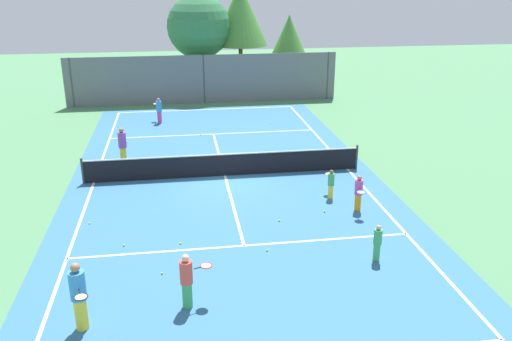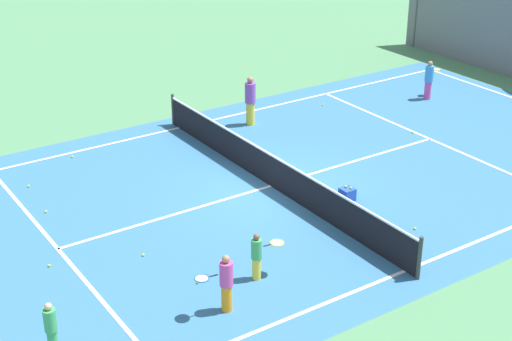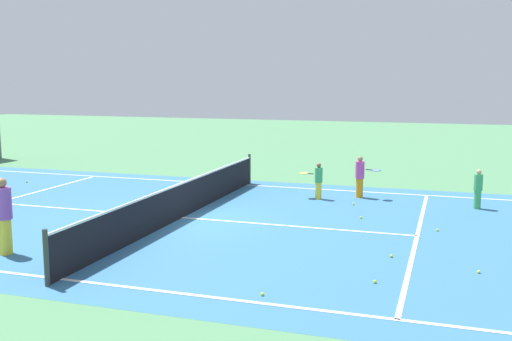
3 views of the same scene
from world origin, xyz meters
The scene contains 27 objects.
ground_plane centered at (0.00, 0.00, 0.00)m, with size 80.00×80.00×0.00m, color #4C8456.
court_surface centered at (0.00, 0.00, 0.00)m, with size 13.00×25.00×0.01m.
tennis_net centered at (0.00, 0.00, 0.51)m, with size 11.90×0.10×1.10m.
perimeter_fence centered at (0.00, 14.00, 1.60)m, with size 18.00×0.12×3.20m.
tree_0 centered at (-0.09, 16.67, 4.73)m, with size 4.38×4.38×6.94m.
tree_1 centered at (6.46, 17.37, 3.94)m, with size 2.64×2.64×5.44m.
tree_2 centered at (2.87, 17.12, 5.52)m, with size 3.88×3.88×7.69m.
player_0 centered at (-4.43, 2.21, 0.88)m, with size 0.37×0.37×1.72m.
player_1 centered at (3.83, -3.04, 0.62)m, with size 0.38×0.83×1.18m.
player_2 centered at (-1.88, -9.47, 0.80)m, with size 0.91×0.58×1.55m.
player_3 centered at (4.50, -4.32, 0.71)m, with size 0.44×0.87×1.37m.
player_4 centered at (3.86, -7.92, 0.61)m, with size 0.26×0.26×1.20m.
player_5 centered at (-4.49, -9.99, 0.94)m, with size 0.57×0.97×1.82m.
player_6 centered at (-2.92, 9.23, 0.77)m, with size 0.54×0.90×1.48m.
ball_crate centered at (1.91, 1.24, 0.18)m, with size 0.36×0.37×0.43m.
tennis_ball_0 centered at (4.18, 1.61, 0.03)m, with size 0.07×0.07×0.07m, color #CCE533.
tennis_ball_1 centered at (-2.59, -7.74, 0.03)m, with size 0.07×0.07×0.07m, color #CCE533.
tennis_ball_2 centered at (-2.31, 0.29, 0.03)m, with size 0.07×0.07×0.07m, color #CCE533.
tennis_ball_3 centered at (3.25, -4.31, 0.03)m, with size 0.07×0.07×0.07m, color #CCE533.
tennis_ball_4 centered at (-3.83, -5.83, 0.03)m, with size 0.07×0.07×0.07m, color #CCE533.
tennis_ball_5 centered at (-4.52, 5.48, 0.03)m, with size 0.07×0.07×0.07m, color #CCE533.
tennis_ball_6 centered at (0.67, -6.86, 0.03)m, with size 0.07×0.07×0.07m, color #CCE533.
tennis_ball_7 centered at (3.45, 8.02, 0.03)m, with size 0.07×0.07×0.07m, color #CCE533.
tennis_ball_8 centered at (1.47, -4.80, 0.03)m, with size 0.07×0.07×0.07m, color #CCE533.
tennis_ball_9 centered at (-2.02, -5.97, 0.03)m, with size 0.07×0.07×0.07m, color #CCE533.
tennis_ball_10 centered at (-5.13, -4.00, 0.03)m, with size 0.07×0.07×0.07m, color #CCE533.
tennis_ball_11 centered at (-0.70, 6.30, 0.03)m, with size 0.07×0.07×0.07m, color #CCE533.
Camera 1 is at (-1.93, -21.50, 8.24)m, focal length 37.42 mm.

